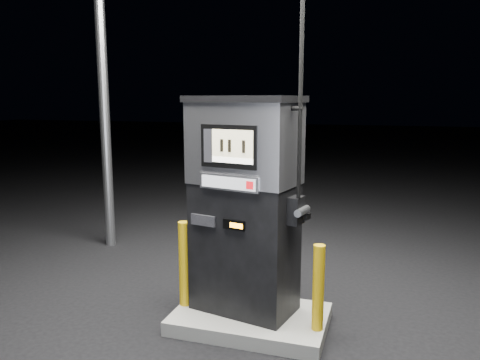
% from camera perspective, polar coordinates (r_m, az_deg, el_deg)
% --- Properties ---
extents(ground, '(80.00, 80.00, 0.00)m').
position_cam_1_polar(ground, '(5.22, 1.28, -17.31)').
color(ground, black).
rests_on(ground, ground).
extents(pump_island, '(1.60, 1.00, 0.15)m').
position_cam_1_polar(pump_island, '(5.19, 1.28, -16.57)').
color(pump_island, slate).
rests_on(pump_island, ground).
extents(fuel_dispenser, '(1.31, 0.89, 4.70)m').
position_cam_1_polar(fuel_dispenser, '(4.87, 0.60, -2.86)').
color(fuel_dispenser, black).
rests_on(fuel_dispenser, pump_island).
extents(bollard_left, '(0.13, 0.13, 0.94)m').
position_cam_1_polar(bollard_left, '(5.19, -6.76, -10.10)').
color(bollard_left, '#C4970A').
rests_on(bollard_left, pump_island).
extents(bollard_right, '(0.12, 0.12, 0.86)m').
position_cam_1_polar(bollard_right, '(4.71, 9.53, -12.83)').
color(bollard_right, '#C4970A').
rests_on(bollard_right, pump_island).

